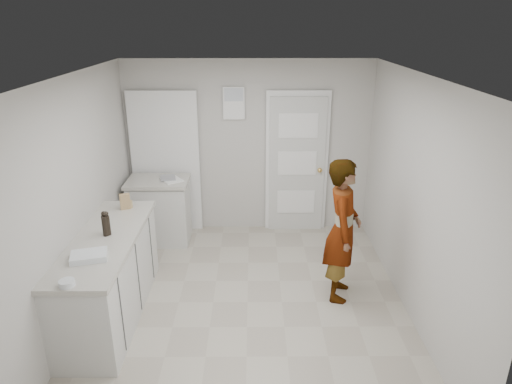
{
  "coord_description": "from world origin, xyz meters",
  "views": [
    {
      "loc": [
        0.07,
        -4.37,
        3.01
      ],
      "look_at": [
        0.1,
        0.4,
        1.18
      ],
      "focal_mm": 32.0,
      "sensor_mm": 36.0,
      "label": 1
    }
  ],
  "objects_px": {
    "spice_jar": "(130,204)",
    "oil_cruet_a": "(107,224)",
    "person": "(342,230)",
    "baking_dish": "(89,256)",
    "cake_mix_box": "(125,202)",
    "egg_bowl": "(67,283)",
    "oil_cruet_b": "(105,224)"
  },
  "relations": [
    {
      "from": "spice_jar",
      "to": "oil_cruet_a",
      "type": "bearing_deg",
      "value": -93.95
    },
    {
      "from": "person",
      "to": "spice_jar",
      "type": "height_order",
      "value": "person"
    },
    {
      "from": "baking_dish",
      "to": "cake_mix_box",
      "type": "bearing_deg",
      "value": 88.46
    },
    {
      "from": "cake_mix_box",
      "to": "oil_cruet_a",
      "type": "relative_size",
      "value": 0.71
    },
    {
      "from": "cake_mix_box",
      "to": "spice_jar",
      "type": "xyz_separation_m",
      "value": [
        0.04,
        0.04,
        -0.05
      ]
    },
    {
      "from": "person",
      "to": "egg_bowl",
      "type": "relative_size",
      "value": 12.51
    },
    {
      "from": "egg_bowl",
      "to": "baking_dish",
      "type": "bearing_deg",
      "value": 86.13
    },
    {
      "from": "person",
      "to": "cake_mix_box",
      "type": "distance_m",
      "value": 2.51
    },
    {
      "from": "person",
      "to": "egg_bowl",
      "type": "xyz_separation_m",
      "value": [
        -2.53,
        -1.26,
        0.13
      ]
    },
    {
      "from": "oil_cruet_b",
      "to": "baking_dish",
      "type": "xyz_separation_m",
      "value": [
        -0.01,
        -0.48,
        -0.1
      ]
    },
    {
      "from": "spice_jar",
      "to": "oil_cruet_b",
      "type": "relative_size",
      "value": 0.32
    },
    {
      "from": "cake_mix_box",
      "to": "oil_cruet_b",
      "type": "relative_size",
      "value": 0.69
    },
    {
      "from": "cake_mix_box",
      "to": "oil_cruet_a",
      "type": "height_order",
      "value": "oil_cruet_a"
    },
    {
      "from": "spice_jar",
      "to": "baking_dish",
      "type": "xyz_separation_m",
      "value": [
        -0.08,
        -1.22,
        -0.02
      ]
    },
    {
      "from": "oil_cruet_b",
      "to": "baking_dish",
      "type": "distance_m",
      "value": 0.49
    },
    {
      "from": "egg_bowl",
      "to": "oil_cruet_a",
      "type": "bearing_deg",
      "value": 86.58
    },
    {
      "from": "oil_cruet_a",
      "to": "spice_jar",
      "type": "bearing_deg",
      "value": 86.05
    },
    {
      "from": "person",
      "to": "oil_cruet_a",
      "type": "distance_m",
      "value": 2.51
    },
    {
      "from": "oil_cruet_b",
      "to": "egg_bowl",
      "type": "distance_m",
      "value": 0.94
    },
    {
      "from": "person",
      "to": "oil_cruet_b",
      "type": "height_order",
      "value": "person"
    },
    {
      "from": "oil_cruet_a",
      "to": "baking_dish",
      "type": "xyz_separation_m",
      "value": [
        -0.03,
        -0.5,
        -0.1
      ]
    },
    {
      "from": "cake_mix_box",
      "to": "baking_dish",
      "type": "xyz_separation_m",
      "value": [
        -0.03,
        -1.18,
        -0.07
      ]
    },
    {
      "from": "spice_jar",
      "to": "oil_cruet_b",
      "type": "distance_m",
      "value": 0.74
    },
    {
      "from": "cake_mix_box",
      "to": "spice_jar",
      "type": "bearing_deg",
      "value": 21.1
    },
    {
      "from": "cake_mix_box",
      "to": "spice_jar",
      "type": "height_order",
      "value": "cake_mix_box"
    },
    {
      "from": "cake_mix_box",
      "to": "oil_cruet_a",
      "type": "distance_m",
      "value": 0.67
    },
    {
      "from": "cake_mix_box",
      "to": "egg_bowl",
      "type": "xyz_separation_m",
      "value": [
        -0.06,
        -1.63,
        -0.07
      ]
    },
    {
      "from": "person",
      "to": "baking_dish",
      "type": "bearing_deg",
      "value": 119.42
    },
    {
      "from": "person",
      "to": "baking_dish",
      "type": "distance_m",
      "value": 2.63
    },
    {
      "from": "oil_cruet_a",
      "to": "baking_dish",
      "type": "bearing_deg",
      "value": -93.01
    },
    {
      "from": "person",
      "to": "oil_cruet_a",
      "type": "xyz_separation_m",
      "value": [
        -2.48,
        -0.3,
        0.23
      ]
    },
    {
      "from": "oil_cruet_b",
      "to": "baking_dish",
      "type": "height_order",
      "value": "oil_cruet_b"
    }
  ]
}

